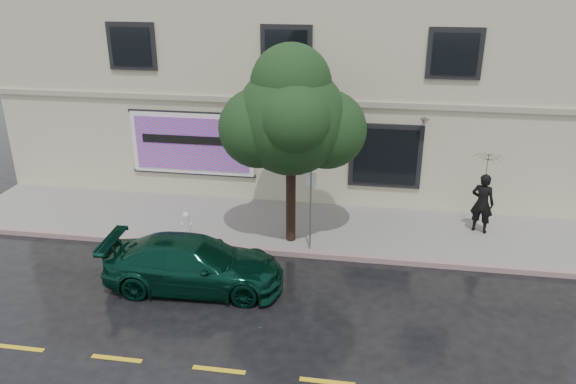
# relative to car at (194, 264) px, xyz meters

# --- Properties ---
(ground) EXTENTS (90.00, 90.00, 0.00)m
(ground) POSITION_rel_car_xyz_m (1.46, 0.50, -0.65)
(ground) COLOR black
(ground) RESTS_ON ground
(sidewalk) EXTENTS (20.00, 3.50, 0.15)m
(sidewalk) POSITION_rel_car_xyz_m (1.46, 3.75, -0.58)
(sidewalk) COLOR gray
(sidewalk) RESTS_ON ground
(curb) EXTENTS (20.00, 0.18, 0.16)m
(curb) POSITION_rel_car_xyz_m (1.46, 2.00, -0.58)
(curb) COLOR gray
(curb) RESTS_ON ground
(road_marking) EXTENTS (19.00, 0.12, 0.01)m
(road_marking) POSITION_rel_car_xyz_m (1.46, -3.00, -0.65)
(road_marking) COLOR gold
(road_marking) RESTS_ON ground
(building) EXTENTS (20.00, 8.12, 7.00)m
(building) POSITION_rel_car_xyz_m (1.46, 9.50, 2.85)
(building) COLOR #B9B594
(building) RESTS_ON ground
(billboard) EXTENTS (4.30, 0.16, 2.20)m
(billboard) POSITION_rel_car_xyz_m (-1.74, 5.42, 1.40)
(billboard) COLOR white
(billboard) RESTS_ON ground
(car) EXTENTS (4.58, 2.20, 1.31)m
(car) POSITION_rel_car_xyz_m (0.00, 0.00, 0.00)
(car) COLOR #083124
(car) RESTS_ON ground
(pedestrian) EXTENTS (0.79, 0.66, 1.84)m
(pedestrian) POSITION_rel_car_xyz_m (7.55, 4.15, 0.41)
(pedestrian) COLOR black
(pedestrian) RESTS_ON sidewalk
(umbrella) EXTENTS (1.26, 1.26, 0.78)m
(umbrella) POSITION_rel_car_xyz_m (7.55, 4.15, 1.72)
(umbrella) COLOR black
(umbrella) RESTS_ON pedestrian
(street_tree) EXTENTS (3.01, 3.01, 5.10)m
(street_tree) POSITION_rel_car_xyz_m (2.04, 2.70, 3.08)
(street_tree) COLOR black
(street_tree) RESTS_ON sidewalk
(fire_hydrant) EXTENTS (0.31, 0.29, 0.75)m
(fire_hydrant) POSITION_rel_car_xyz_m (-1.04, 2.46, -0.14)
(fire_hydrant) COLOR silver
(fire_hydrant) RESTS_ON sidewalk
(sign_pole) EXTENTS (0.28, 0.08, 2.32)m
(sign_pole) POSITION_rel_car_xyz_m (2.66, 2.20, 0.91)
(sign_pole) COLOR gray
(sign_pole) RESTS_ON sidewalk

